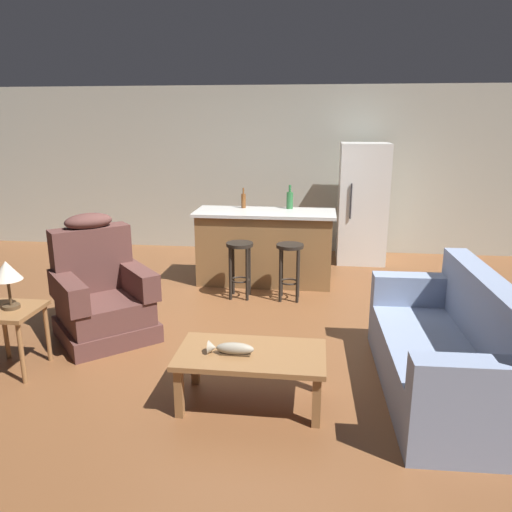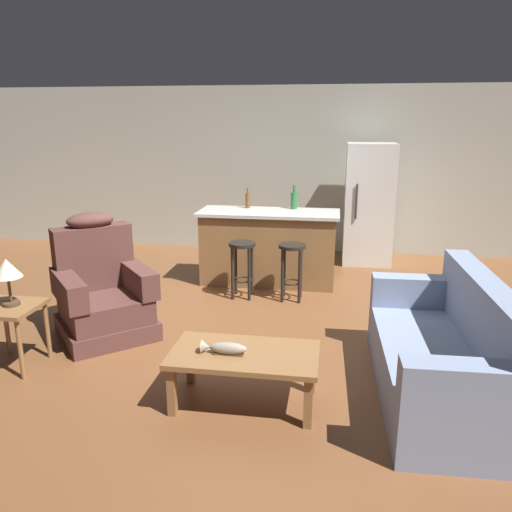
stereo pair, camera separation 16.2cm
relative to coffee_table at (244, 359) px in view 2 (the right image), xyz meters
The scene contains 14 objects.
ground_plane 1.64m from the coffee_table, 97.55° to the left, with size 12.00×12.00×0.00m.
back_wall 4.81m from the coffee_table, 92.56° to the left, with size 12.00×0.05×2.60m.
coffee_table is the anchor object (origin of this frame).
fish_figurine 0.18m from the coffee_table, 162.78° to the right, with size 0.34×0.10×0.10m.
couch 1.54m from the coffee_table, 12.99° to the left, with size 0.90×1.92×0.94m.
recliner_near_lamp 1.94m from the coffee_table, 146.90° to the left, with size 1.19×1.19×1.20m.
end_table 2.10m from the coffee_table, behind, with size 0.48×0.48×0.56m.
table_lamp 2.14m from the coffee_table, behind, with size 0.24×0.24×0.41m.
kitchen_island 2.95m from the coffee_table, 94.10° to the left, with size 1.80×0.70×0.95m.
bar_stool_left 2.35m from the coffee_table, 100.87° to the left, with size 0.32×0.32×0.68m.
bar_stool_right 2.32m from the coffee_table, 86.27° to the left, with size 0.32×0.32×0.68m.
refrigerator 4.32m from the coffee_table, 74.91° to the left, with size 0.70×0.69×1.76m.
bottle_tall_green 3.25m from the coffee_table, 88.35° to the left, with size 0.09×0.09×0.31m.
bottle_short_amber 3.27m from the coffee_table, 99.39° to the left, with size 0.06×0.06×0.27m.
Camera 2 is at (0.82, -4.90, 2.08)m, focal length 35.00 mm.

